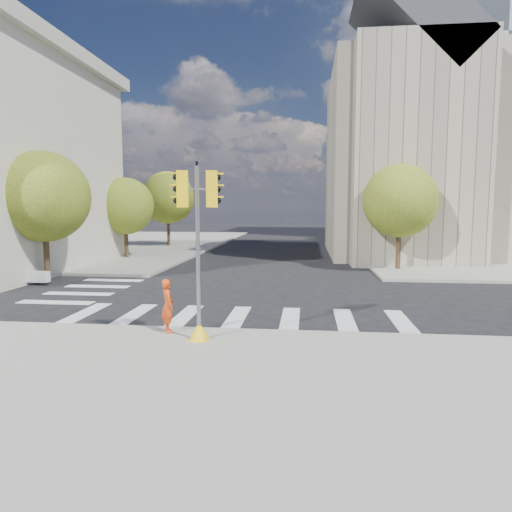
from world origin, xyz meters
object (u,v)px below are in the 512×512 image
at_px(lamp_far, 368,198).
at_px(lamp_near, 396,194).
at_px(traffic_signal, 198,266).
at_px(photographer, 168,306).

bearing_deg(lamp_far, lamp_near, -90.00).
xyz_separation_m(lamp_near, traffic_signal, (-8.64, -19.27, -2.41)).
bearing_deg(lamp_far, photographer, -106.57).
bearing_deg(lamp_near, traffic_signal, -114.16).
distance_m(lamp_far, photographer, 34.21).
distance_m(lamp_near, photographer, 21.30).
height_order(traffic_signal, photographer, traffic_signal).
bearing_deg(photographer, lamp_far, -46.03).
bearing_deg(traffic_signal, lamp_far, 62.70).
height_order(lamp_near, photographer, lamp_near).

